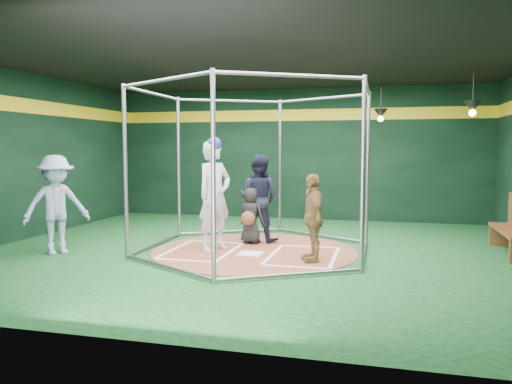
# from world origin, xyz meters

# --- Properties ---
(room_shell) EXTENTS (10.10, 9.10, 3.53)m
(room_shell) POSITION_xyz_m (0.00, 0.01, 1.75)
(room_shell) COLOR #0D3C16
(room_shell) RESTS_ON ground
(clay_disc) EXTENTS (3.80, 3.80, 0.01)m
(clay_disc) POSITION_xyz_m (0.00, 0.00, 0.01)
(clay_disc) COLOR brown
(clay_disc) RESTS_ON ground
(home_plate) EXTENTS (0.43, 0.43, 0.01)m
(home_plate) POSITION_xyz_m (0.00, -0.30, 0.02)
(home_plate) COLOR white
(home_plate) RESTS_ON clay_disc
(batter_box_left) EXTENTS (1.17, 1.77, 0.01)m
(batter_box_left) POSITION_xyz_m (-0.95, -0.25, 0.02)
(batter_box_left) COLOR white
(batter_box_left) RESTS_ON clay_disc
(batter_box_right) EXTENTS (1.17, 1.77, 0.01)m
(batter_box_right) POSITION_xyz_m (0.95, -0.25, 0.02)
(batter_box_right) COLOR white
(batter_box_right) RESTS_ON clay_disc
(batting_cage) EXTENTS (4.05, 4.67, 3.00)m
(batting_cage) POSITION_xyz_m (-0.00, -0.00, 1.50)
(batting_cage) COLOR gray
(batting_cage) RESTS_ON ground
(pendant_lamp_near) EXTENTS (0.34, 0.34, 0.90)m
(pendant_lamp_near) POSITION_xyz_m (2.20, 3.60, 2.74)
(pendant_lamp_near) COLOR black
(pendant_lamp_near) RESTS_ON room_shell
(pendant_lamp_far) EXTENTS (0.34, 0.34, 0.90)m
(pendant_lamp_far) POSITION_xyz_m (4.00, 2.00, 2.74)
(pendant_lamp_far) COLOR black
(pendant_lamp_far) RESTS_ON room_shell
(batter_figure) EXTENTS (0.79, 0.89, 2.11)m
(batter_figure) POSITION_xyz_m (-0.75, -0.11, 1.05)
(batter_figure) COLOR #BAB9C0
(batter_figure) RESTS_ON clay_disc
(visitor_leopard) EXTENTS (0.64, 0.94, 1.48)m
(visitor_leopard) POSITION_xyz_m (1.16, -0.58, 0.75)
(visitor_leopard) COLOR tan
(visitor_leopard) RESTS_ON clay_disc
(catcher_figure) EXTENTS (0.63, 0.64, 1.12)m
(catcher_figure) POSITION_xyz_m (-0.25, 0.67, 0.57)
(catcher_figure) COLOR black
(catcher_figure) RESTS_ON clay_disc
(umpire) EXTENTS (0.97, 0.82, 1.77)m
(umpire) POSITION_xyz_m (-0.17, 0.97, 0.90)
(umpire) COLOR black
(umpire) RESTS_ON clay_disc
(bystander_blue) EXTENTS (1.26, 1.31, 1.79)m
(bystander_blue) POSITION_xyz_m (-3.43, -1.08, 0.90)
(bystander_blue) COLOR #8C9AB9
(bystander_blue) RESTS_ON ground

